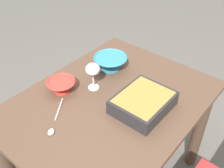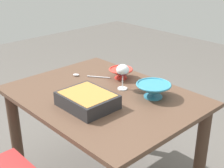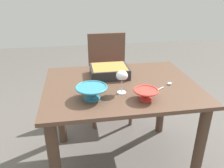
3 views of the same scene
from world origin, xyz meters
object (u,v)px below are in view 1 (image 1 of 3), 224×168
casserole_dish (143,102)px  mixing_bowl (61,85)px  small_bowl (110,62)px  serving_spoon (54,123)px  dining_table (110,121)px  wine_glass (93,71)px

casserole_dish → mixing_bowl: (-0.17, 0.44, -0.00)m
mixing_bowl → small_bowl: size_ratio=0.78×
serving_spoon → dining_table: bearing=-17.9°
dining_table → small_bowl: 0.37m
casserole_dish → small_bowl: size_ratio=1.44×
wine_glass → casserole_dish: wine_glass is taller
casserole_dish → wine_glass: bearing=96.7°
dining_table → small_bowl: small_bowl is taller
casserole_dish → small_bowl: bearing=64.6°
dining_table → mixing_bowl: 0.35m
small_bowl → serving_spoon: small_bowl is taller
casserole_dish → serving_spoon: 0.46m
mixing_bowl → serving_spoon: (-0.20, -0.16, -0.03)m
dining_table → mixing_bowl: bearing=112.9°
mixing_bowl → serving_spoon: 0.26m
casserole_dish → serving_spoon: (-0.37, 0.27, -0.04)m
dining_table → wine_glass: (0.02, 0.14, 0.28)m
wine_glass → dining_table: bearing=-99.6°
casserole_dish → mixing_bowl: bearing=111.7°
casserole_dish → mixing_bowl: 0.47m
dining_table → serving_spoon: 0.37m
mixing_bowl → serving_spoon: size_ratio=0.72×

